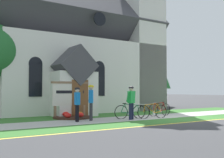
% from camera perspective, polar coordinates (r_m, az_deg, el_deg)
% --- Properties ---
extents(ground, '(140.00, 140.00, 0.00)m').
position_cam_1_polar(ground, '(17.99, 5.27, -7.21)').
color(ground, '#3D3D3F').
extents(sidewalk_slab, '(32.00, 2.18, 0.01)m').
position_cam_1_polar(sidewalk_slab, '(14.88, 4.37, -8.18)').
color(sidewalk_slab, '#B7B5AD').
rests_on(sidewalk_slab, ground).
extents(grass_verge, '(32.00, 1.68, 0.01)m').
position_cam_1_polar(grass_verge, '(13.39, 9.39, -8.80)').
color(grass_verge, '#38722D').
rests_on(grass_verge, ground).
extents(church_lawn, '(24.00, 2.55, 0.01)m').
position_cam_1_polar(church_lawn, '(16.83, -0.51, -7.53)').
color(church_lawn, '#38722D').
rests_on(church_lawn, ground).
extents(curb_paint_stripe, '(28.00, 0.16, 0.01)m').
position_cam_1_polar(curb_paint_stripe, '(12.68, 12.42, -9.14)').
color(curb_paint_stripe, yellow).
rests_on(curb_paint_stripe, ground).
extents(church_building, '(12.59, 12.05, 13.32)m').
position_cam_1_polar(church_building, '(22.54, -8.09, 6.17)').
color(church_building, silver).
rests_on(church_building, ground).
extents(church_sign, '(2.15, 0.18, 2.00)m').
position_cam_1_polar(church_sign, '(15.20, -8.80, -3.20)').
color(church_sign, '#7F6047').
rests_on(church_sign, ground).
extents(flower_bed, '(2.11, 2.11, 0.34)m').
position_cam_1_polar(flower_bed, '(14.91, -8.21, -7.81)').
color(flower_bed, '#382319').
rests_on(flower_bed, ground).
extents(bicycle_yellow, '(1.74, 0.44, 0.85)m').
position_cam_1_polar(bicycle_yellow, '(14.59, 3.81, -6.80)').
color(bicycle_yellow, black).
rests_on(bicycle_yellow, ground).
extents(bicycle_green, '(1.79, 0.34, 0.85)m').
position_cam_1_polar(bicycle_green, '(14.89, 8.50, -6.70)').
color(bicycle_green, black).
rests_on(bicycle_green, ground).
extents(bicycle_red, '(1.75, 0.12, 0.84)m').
position_cam_1_polar(bicycle_red, '(16.39, 9.99, -6.29)').
color(bicycle_red, black).
rests_on(bicycle_red, ground).
extents(cyclist_in_red_jersey, '(0.64, 0.42, 1.72)m').
position_cam_1_polar(cyclist_in_red_jersey, '(14.03, 4.06, -4.40)').
color(cyclist_in_red_jersey, '#191E38').
rests_on(cyclist_in_red_jersey, ground).
extents(cyclist_in_orange_jersey, '(0.31, 0.66, 1.65)m').
position_cam_1_polar(cyclist_in_orange_jersey, '(13.13, -7.32, -4.74)').
color(cyclist_in_orange_jersey, black).
rests_on(cyclist_in_orange_jersey, ground).
extents(cyclist_in_yellow_jersey, '(0.47, 0.65, 1.78)m').
position_cam_1_polar(cyclist_in_yellow_jersey, '(13.62, -4.42, -4.26)').
color(cyclist_in_yellow_jersey, '#2D2D33').
rests_on(cyclist_in_yellow_jersey, ground).
extents(roadside_conifer, '(4.20, 4.20, 7.76)m').
position_cam_1_polar(roadside_conifer, '(26.47, 7.60, 4.57)').
color(roadside_conifer, '#4C3823').
rests_on(roadside_conifer, ground).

